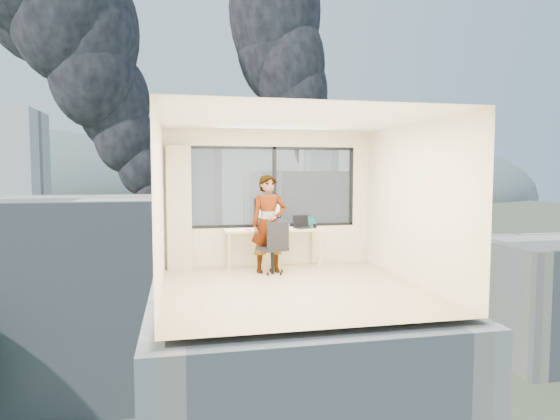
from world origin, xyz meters
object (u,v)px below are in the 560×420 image
object	(u,v)px
person	(269,224)
handbag	(310,221)
desk	(273,248)
game_console	(281,225)
laptop	(304,222)
chair	(272,247)
monitor	(268,213)

from	to	relation	value
person	handbag	world-z (taller)	person
desk	game_console	xyz separation A→B (m)	(0.20, 0.20, 0.41)
laptop	handbag	world-z (taller)	laptop
person	game_console	xyz separation A→B (m)	(0.34, 0.55, -0.09)
chair	game_console	bearing A→B (deg)	48.77
person	handbag	size ratio (longest dim) A/B	6.93
laptop	chair	bearing A→B (deg)	-164.99
desk	chair	xyz separation A→B (m)	(-0.11, -0.52, 0.11)
monitor	handbag	xyz separation A→B (m)	(0.88, 0.13, -0.19)
desk	person	world-z (taller)	person
person	laptop	distance (m)	0.80
chair	monitor	size ratio (longest dim) A/B	1.66
handbag	laptop	bearing A→B (deg)	-121.39
monitor	game_console	bearing A→B (deg)	-2.06
desk	monitor	xyz separation A→B (m)	(-0.08, 0.12, 0.67)
game_console	desk	bearing A→B (deg)	-128.75
chair	person	size ratio (longest dim) A/B	0.55
monitor	desk	bearing A→B (deg)	-74.80
chair	monitor	world-z (taller)	monitor
chair	handbag	distance (m)	1.25
game_console	handbag	distance (m)	0.61
person	game_console	distance (m)	0.65
desk	person	xyz separation A→B (m)	(-0.14, -0.35, 0.50)
monitor	laptop	xyz separation A→B (m)	(0.68, -0.16, -0.18)
game_console	handbag	xyz separation A→B (m)	(0.60, 0.05, 0.06)
laptop	handbag	distance (m)	0.36
person	laptop	xyz separation A→B (m)	(0.74, 0.30, -0.02)
person	monitor	xyz separation A→B (m)	(0.06, 0.47, 0.16)
person	laptop	size ratio (longest dim) A/B	4.84
chair	handbag	size ratio (longest dim) A/B	3.83
game_console	monitor	bearing A→B (deg)	-156.95
chair	person	bearing A→B (deg)	82.59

